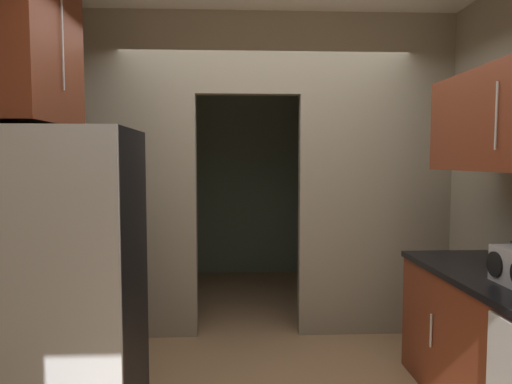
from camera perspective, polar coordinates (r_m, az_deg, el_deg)
name	(u,v)px	position (r m, az deg, el deg)	size (l,w,h in m)	color
kitchen_partition	(269,167)	(4.01, 1.66, 3.20)	(3.31, 0.12, 2.84)	gray
adjoining_room_shell	(256,172)	(5.63, 0.05, 2.51)	(3.31, 2.34, 2.84)	slate
refrigerator	(72,275)	(2.99, -22.09, -9.63)	(0.75, 0.76, 1.75)	black
upper_cabinet_fridgeside	(32,38)	(3.17, -26.36, 16.97)	(0.36, 0.83, 1.03)	maroon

